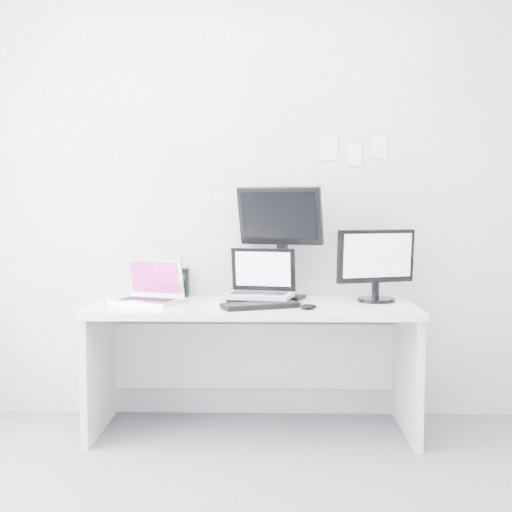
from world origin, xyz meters
name	(u,v)px	position (x,y,z in m)	size (l,w,h in m)	color
back_wall	(254,194)	(0.00, 1.60, 1.35)	(3.60, 3.60, 0.00)	silver
desk	(253,368)	(0.00, 1.25, 0.36)	(1.80, 0.70, 0.73)	white
macbook	(146,280)	(-0.60, 1.26, 0.86)	(0.35, 0.26, 0.26)	silver
speaker	(181,283)	(-0.44, 1.55, 0.82)	(0.09, 0.09, 0.17)	black
dell_laptop	(258,275)	(0.03, 1.30, 0.89)	(0.38, 0.29, 0.31)	#A9ABB1
rear_monitor	(281,242)	(0.16, 1.46, 1.07)	(0.50, 0.18, 0.68)	black
samsung_monitor	(377,264)	(0.70, 1.36, 0.94)	(0.47, 0.21, 0.43)	black
keyboard	(260,306)	(0.05, 1.10, 0.74)	(0.41, 0.15, 0.03)	black
mouse	(308,307)	(0.30, 1.05, 0.75)	(0.09, 0.06, 0.03)	black
wall_note_0	(329,148)	(0.45, 1.59, 1.62)	(0.10, 0.00, 0.14)	white
wall_note_1	(354,155)	(0.60, 1.59, 1.58)	(0.09, 0.00, 0.13)	white
wall_note_2	(380,147)	(0.75, 1.59, 1.63)	(0.10, 0.00, 0.14)	white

